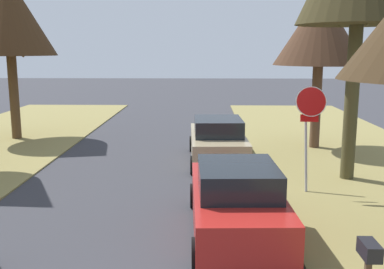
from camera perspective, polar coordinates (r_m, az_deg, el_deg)
stop_sign_far at (r=12.56m, az=14.57°, el=2.22°), size 0.82×0.74×2.91m
street_tree_right_far at (r=18.46m, az=15.79°, el=12.58°), size 3.51×3.51×6.03m
street_tree_left_far at (r=21.17m, az=-22.12°, el=13.76°), size 3.88×3.88×7.04m
parked_sedan_red at (r=9.80m, az=5.58°, el=-8.40°), size 2.09×4.47×1.57m
parked_sedan_tan at (r=15.89m, az=3.23°, el=-0.92°), size 2.09×4.47×1.57m
curbside_mailbox at (r=6.93m, az=21.34°, el=-14.51°), size 0.22×0.44×1.27m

